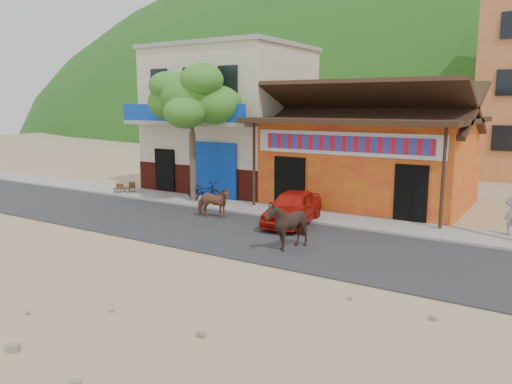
{
  "coord_description": "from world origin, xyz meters",
  "views": [
    {
      "loc": [
        9.33,
        -11.12,
        4.34
      ],
      "look_at": [
        0.44,
        3.0,
        1.4
      ],
      "focal_mm": 35.0,
      "sensor_mm": 36.0,
      "label": 1
    }
  ],
  "objects_px": {
    "cafe_chair_right": "(118,184)",
    "scooter": "(204,191)",
    "cow_tan": "(213,202)",
    "red_car": "(293,207)",
    "cow_dark": "(287,225)",
    "cafe_chair_left": "(129,183)",
    "tree": "(192,133)"
  },
  "relations": [
    {
      "from": "cow_tan",
      "to": "cafe_chair_left",
      "type": "bearing_deg",
      "value": 57.03
    },
    {
      "from": "red_car",
      "to": "scooter",
      "type": "relative_size",
      "value": 1.96
    },
    {
      "from": "tree",
      "to": "cafe_chair_right",
      "type": "relative_size",
      "value": 7.61
    },
    {
      "from": "cow_dark",
      "to": "cafe_chair_left",
      "type": "bearing_deg",
      "value": -142.87
    },
    {
      "from": "scooter",
      "to": "cafe_chair_left",
      "type": "xyz_separation_m",
      "value": [
        -4.62,
        -0.0,
        -0.04
      ]
    },
    {
      "from": "cow_tan",
      "to": "scooter",
      "type": "xyz_separation_m",
      "value": [
        -1.95,
        1.95,
        -0.02
      ]
    },
    {
      "from": "cow_tan",
      "to": "cow_dark",
      "type": "distance_m",
      "value": 5.0
    },
    {
      "from": "cow_dark",
      "to": "cafe_chair_right",
      "type": "distance_m",
      "value": 12.04
    },
    {
      "from": "cow_tan",
      "to": "red_car",
      "type": "distance_m",
      "value": 3.15
    },
    {
      "from": "tree",
      "to": "cafe_chair_right",
      "type": "height_order",
      "value": "tree"
    },
    {
      "from": "scooter",
      "to": "cafe_chair_left",
      "type": "bearing_deg",
      "value": 90.75
    },
    {
      "from": "cafe_chair_left",
      "to": "tree",
      "type": "bearing_deg",
      "value": 4.93
    },
    {
      "from": "cow_tan",
      "to": "cafe_chair_right",
      "type": "distance_m",
      "value": 7.13
    },
    {
      "from": "tree",
      "to": "cow_tan",
      "type": "relative_size",
      "value": 4.32
    },
    {
      "from": "red_car",
      "to": "cafe_chair_right",
      "type": "bearing_deg",
      "value": 165.2
    },
    {
      "from": "cow_tan",
      "to": "scooter",
      "type": "relative_size",
      "value": 0.75
    },
    {
      "from": "cow_tan",
      "to": "cafe_chair_right",
      "type": "relative_size",
      "value": 1.76
    },
    {
      "from": "tree",
      "to": "cow_tan",
      "type": "bearing_deg",
      "value": -37.08
    },
    {
      "from": "cow_dark",
      "to": "cafe_chair_right",
      "type": "xyz_separation_m",
      "value": [
        -11.4,
        3.88,
        -0.26
      ]
    },
    {
      "from": "cow_dark",
      "to": "tree",
      "type": "bearing_deg",
      "value": -152.87
    },
    {
      "from": "cafe_chair_right",
      "to": "cow_tan",
      "type": "bearing_deg",
      "value": -36.58
    },
    {
      "from": "tree",
      "to": "cafe_chair_left",
      "type": "bearing_deg",
      "value": 179.7
    },
    {
      "from": "cafe_chair_right",
      "to": "scooter",
      "type": "bearing_deg",
      "value": -19.64
    },
    {
      "from": "red_car",
      "to": "cafe_chair_right",
      "type": "xyz_separation_m",
      "value": [
        -10.02,
        0.9,
        -0.14
      ]
    },
    {
      "from": "cow_tan",
      "to": "cafe_chair_left",
      "type": "relative_size",
      "value": 1.55
    },
    {
      "from": "tree",
      "to": "cafe_chair_right",
      "type": "xyz_separation_m",
      "value": [
        -4.4,
        -0.31,
        -2.61
      ]
    },
    {
      "from": "cafe_chair_left",
      "to": "cafe_chair_right",
      "type": "xyz_separation_m",
      "value": [
        -0.38,
        -0.34,
        -0.05
      ]
    },
    {
      "from": "scooter",
      "to": "cafe_chair_right",
      "type": "bearing_deg",
      "value": 94.58
    },
    {
      "from": "red_car",
      "to": "scooter",
      "type": "distance_m",
      "value": 5.17
    },
    {
      "from": "cow_tan",
      "to": "red_car",
      "type": "height_order",
      "value": "red_car"
    },
    {
      "from": "cow_tan",
      "to": "cafe_chair_left",
      "type": "xyz_separation_m",
      "value": [
        -6.57,
        1.95,
        -0.06
      ]
    },
    {
      "from": "red_car",
      "to": "scooter",
      "type": "height_order",
      "value": "red_car"
    }
  ]
}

